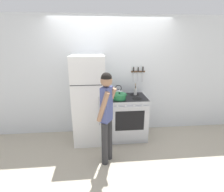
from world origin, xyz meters
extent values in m
plane|color=#B2A893|center=(0.00, 0.00, 0.00)|extent=(14.00, 14.00, 0.00)
cube|color=silver|center=(0.00, 0.03, 1.27)|extent=(10.00, 0.06, 2.55)
cube|color=white|center=(-0.49, -0.35, 0.89)|extent=(0.63, 0.71, 1.78)
cube|color=#2D2D2D|center=(-0.49, -0.71, 1.28)|extent=(0.62, 0.01, 0.01)
cylinder|color=#B2B5BA|center=(-0.29, -0.72, 0.78)|extent=(0.02, 0.02, 0.57)
cube|color=silver|center=(0.30, -0.32, 0.46)|extent=(0.81, 0.65, 0.92)
cube|color=black|center=(0.30, -0.32, 0.91)|extent=(0.80, 0.63, 0.02)
cube|color=black|center=(0.30, -0.62, 0.45)|extent=(0.71, 0.05, 0.70)
cylinder|color=black|center=(0.12, -0.45, 0.91)|extent=(0.21, 0.21, 0.01)
cylinder|color=black|center=(0.48, -0.45, 0.91)|extent=(0.21, 0.21, 0.01)
cylinder|color=black|center=(0.12, -0.19, 0.91)|extent=(0.21, 0.21, 0.01)
cylinder|color=black|center=(0.48, -0.19, 0.91)|extent=(0.21, 0.21, 0.01)
cylinder|color=silver|center=(0.06, -0.66, 0.85)|extent=(0.04, 0.02, 0.04)
cylinder|color=silver|center=(0.22, -0.66, 0.85)|extent=(0.04, 0.02, 0.04)
cylinder|color=silver|center=(0.38, -0.66, 0.85)|extent=(0.04, 0.02, 0.04)
cylinder|color=silver|center=(0.54, -0.66, 0.85)|extent=(0.04, 0.02, 0.04)
cube|color=silver|center=(0.30, -0.66, 0.47)|extent=(0.75, 0.03, 0.74)
cube|color=black|center=(0.30, -0.68, 0.54)|extent=(0.57, 0.01, 0.41)
cylinder|color=#237A42|center=(0.12, -0.45, 0.97)|extent=(0.26, 0.26, 0.10)
cylinder|color=#237A42|center=(0.12, -0.45, 1.03)|extent=(0.28, 0.28, 0.02)
sphere|color=black|center=(0.12, -0.45, 1.05)|extent=(0.03, 0.03, 0.03)
cylinder|color=#237A42|center=(-0.03, -0.45, 1.00)|extent=(0.03, 0.02, 0.02)
cylinder|color=#237A42|center=(0.26, -0.45, 1.00)|extent=(0.03, 0.02, 0.02)
cylinder|color=silver|center=(0.13, -0.19, 0.96)|extent=(0.19, 0.19, 0.10)
cone|color=silver|center=(0.13, -0.19, 1.03)|extent=(0.18, 0.18, 0.02)
sphere|color=black|center=(0.13, -0.19, 1.05)|extent=(0.02, 0.02, 0.02)
cone|color=silver|center=(0.22, -0.19, 0.97)|extent=(0.10, 0.03, 0.09)
torus|color=black|center=(0.13, -0.19, 1.07)|extent=(0.14, 0.01, 0.14)
cylinder|color=silver|center=(0.50, -0.19, 0.99)|extent=(0.07, 0.07, 0.14)
cylinder|color=#9E7547|center=(0.51, -0.20, 1.06)|extent=(0.04, 0.02, 0.23)
cylinder|color=#232326|center=(0.49, -0.19, 1.03)|extent=(0.03, 0.04, 0.18)
cylinder|color=#B2B5BA|center=(0.51, -0.20, 1.07)|extent=(0.04, 0.06, 0.25)
cylinder|color=#2D2D30|center=(-0.22, -1.19, 0.39)|extent=(0.11, 0.11, 0.77)
cylinder|color=#2D2D30|center=(-0.14, -1.06, 0.39)|extent=(0.11, 0.11, 0.77)
cube|color=#4C5693|center=(-0.18, -1.13, 1.06)|extent=(0.22, 0.25, 0.58)
cylinder|color=#A87A5B|center=(-0.24, -1.23, 1.06)|extent=(0.24, 0.19, 0.51)
cylinder|color=#A87A5B|center=(-0.12, -1.02, 1.06)|extent=(0.24, 0.19, 0.51)
sphere|color=#A87A5B|center=(-0.18, -1.13, 1.45)|extent=(0.19, 0.19, 0.19)
sphere|color=black|center=(-0.18, -1.13, 1.50)|extent=(0.17, 0.17, 0.17)
cube|color=brown|center=(0.58, -0.01, 1.39)|extent=(0.31, 0.02, 0.03)
cube|color=silver|center=(0.48, -0.02, 1.28)|extent=(0.02, 0.00, 0.22)
cube|color=black|center=(0.48, -0.02, 1.45)|extent=(0.02, 0.02, 0.10)
cube|color=silver|center=(0.58, -0.02, 1.28)|extent=(0.02, 0.00, 0.22)
cube|color=black|center=(0.58, -0.02, 1.44)|extent=(0.02, 0.02, 0.10)
cube|color=silver|center=(0.69, -0.02, 1.28)|extent=(0.03, 0.00, 0.24)
cube|color=black|center=(0.69, -0.02, 1.45)|extent=(0.02, 0.02, 0.11)
camera|label=1|loc=(-0.34, -3.74, 2.04)|focal=28.00mm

